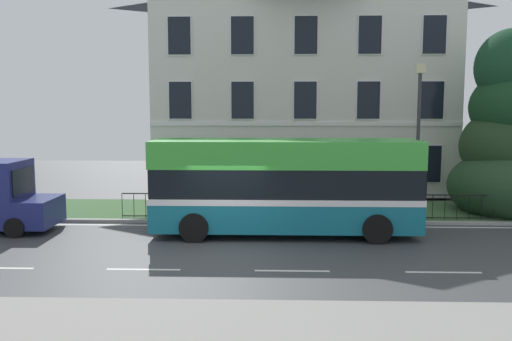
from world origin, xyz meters
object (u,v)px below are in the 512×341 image
Objects in this scene: single_decker_bus at (285,185)px; street_lamp_post at (418,128)px; litter_bin at (328,202)px; georgian_townhouse at (300,81)px.

street_lamp_post is (5.27, 3.05, 1.84)m from single_decker_bus.
litter_bin is at bearing -172.96° from street_lamp_post.
georgian_townhouse is at bearing 116.60° from street_lamp_post.
single_decker_bus reaches higher than litter_bin.
georgian_townhouse reaches higher than street_lamp_post.
georgian_townhouse is 13.48× the size of litter_bin.
single_decker_bus is at bearing -149.90° from street_lamp_post.
street_lamp_post is at bearing 30.38° from single_decker_bus.
georgian_townhouse is at bearing 84.93° from single_decker_bus.
litter_bin is at bearing -85.72° from georgian_townhouse.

